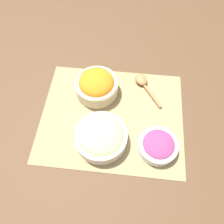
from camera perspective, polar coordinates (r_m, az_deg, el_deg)
ground_plane at (r=0.87m, az=-0.00°, el=-1.08°), size 3.00×3.00×0.00m
placemat at (r=0.87m, az=-0.00°, el=-1.02°), size 0.56×0.46×0.00m
carrot_bowl at (r=0.90m, az=-4.02°, el=7.04°), size 0.18×0.18×0.09m
onion_bowl at (r=0.81m, az=11.98°, el=-8.48°), size 0.14×0.14×0.05m
cucumber_bowl at (r=0.79m, az=-2.88°, el=-6.33°), size 0.19×0.19×0.08m
wooden_spoon at (r=0.95m, az=8.14°, el=7.58°), size 0.13×0.17×0.03m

